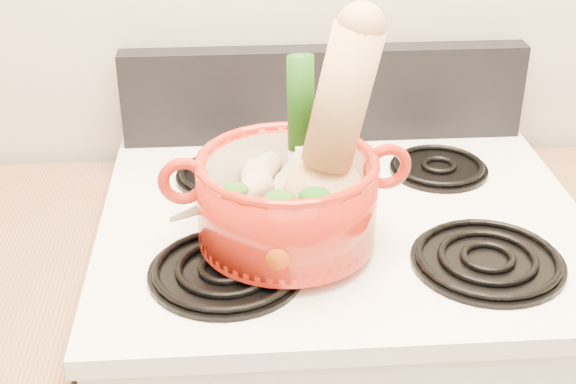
{
  "coord_description": "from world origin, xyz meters",
  "views": [
    {
      "loc": [
        -0.17,
        0.29,
        1.6
      ],
      "look_at": [
        -0.1,
        1.28,
        1.06
      ],
      "focal_mm": 50.0,
      "sensor_mm": 36.0,
      "label": 1
    }
  ],
  "objects": [
    {
      "name": "carrot_0",
      "position": [
        -0.1,
        1.25,
        1.02
      ],
      "size": [
        0.06,
        0.17,
        0.05
      ],
      "primitive_type": "cone",
      "rotation": [
        1.66,
        0.0,
        -0.19
      ],
      "color": "#D4480A",
      "rests_on": "dutch_oven"
    },
    {
      "name": "parsnip_2",
      "position": [
        -0.15,
        1.36,
        1.03
      ],
      "size": [
        0.06,
        0.21,
        0.06
      ],
      "primitive_type": "cone",
      "rotation": [
        1.66,
        0.0,
        -0.08
      ],
      "color": "beige",
      "rests_on": "dutch_oven"
    },
    {
      "name": "parsnip_3",
      "position": [
        -0.19,
        1.32,
        1.03
      ],
      "size": [
        0.17,
        0.1,
        0.05
      ],
      "primitive_type": "cone",
      "rotation": [
        1.66,
        0.0,
        -1.18
      ],
      "color": "beige",
      "rests_on": "dutch_oven"
    },
    {
      "name": "burner_back_left",
      "position": [
        -0.19,
        1.54,
        0.96
      ],
      "size": [
        0.17,
        0.17,
        0.02
      ],
      "primitive_type": "cylinder",
      "color": "black",
      "rests_on": "cooktop"
    },
    {
      "name": "burner_back_right",
      "position": [
        0.19,
        1.54,
        0.96
      ],
      "size": [
        0.17,
        0.17,
        0.02
      ],
      "primitive_type": "cylinder",
      "color": "black",
      "rests_on": "cooktop"
    },
    {
      "name": "burner_front_right",
      "position": [
        0.19,
        1.24,
        0.96
      ],
      "size": [
        0.22,
        0.22,
        0.02
      ],
      "primitive_type": "cylinder",
      "color": "black",
      "rests_on": "cooktop"
    },
    {
      "name": "ginger",
      "position": [
        -0.07,
        1.39,
        1.02
      ],
      "size": [
        0.1,
        0.09,
        0.05
      ],
      "primitive_type": "ellipsoid",
      "rotation": [
        0.0,
        0.0,
        0.36
      ],
      "color": "tan",
      "rests_on": "dutch_oven"
    },
    {
      "name": "carrot_1",
      "position": [
        -0.13,
        1.27,
        1.02
      ],
      "size": [
        0.12,
        0.12,
        0.04
      ],
      "primitive_type": "cone",
      "rotation": [
        1.66,
        0.0,
        -0.76
      ],
      "color": "#DA5E0A",
      "rests_on": "dutch_oven"
    },
    {
      "name": "dutch_oven",
      "position": [
        -0.1,
        1.3,
        1.03
      ],
      "size": [
        0.28,
        0.28,
        0.13
      ],
      "primitive_type": "cylinder",
      "rotation": [
        0.0,
        0.0,
        0.08
      ],
      "color": "#B11D0F",
      "rests_on": "burner_front_left"
    },
    {
      "name": "burner_front_left",
      "position": [
        -0.19,
        1.24,
        0.96
      ],
      "size": [
        0.22,
        0.22,
        0.02
      ],
      "primitive_type": "cylinder",
      "color": "black",
      "rests_on": "cooktop"
    },
    {
      "name": "leek",
      "position": [
        -0.08,
        1.34,
        1.12
      ],
      "size": [
        0.05,
        0.06,
        0.26
      ],
      "primitive_type": "cylinder",
      "rotation": [
        -0.06,
        0.0,
        0.17
      ],
      "color": "beige",
      "rests_on": "dutch_oven"
    },
    {
      "name": "parsnip_0",
      "position": [
        -0.13,
        1.32,
        1.01
      ],
      "size": [
        0.14,
        0.2,
        0.06
      ],
      "primitive_type": "cone",
      "rotation": [
        1.66,
        0.0,
        -0.52
      ],
      "color": "beige",
      "rests_on": "dutch_oven"
    },
    {
      "name": "parsnip_1",
      "position": [
        -0.16,
        1.33,
        1.03
      ],
      "size": [
        0.13,
        0.21,
        0.06
      ],
      "primitive_type": "cone",
      "rotation": [
        1.66,
        0.0,
        -0.42
      ],
      "color": "beige",
      "rests_on": "dutch_oven"
    },
    {
      "name": "squash",
      "position": [
        -0.05,
        1.29,
        1.15
      ],
      "size": [
        0.21,
        0.16,
        0.32
      ],
      "primitive_type": null,
      "rotation": [
        0.0,
        0.22,
        0.18
      ],
      "color": "tan",
      "rests_on": "dutch_oven"
    },
    {
      "name": "pot_handle_right",
      "position": [
        0.05,
        1.32,
        1.08
      ],
      "size": [
        0.07,
        0.02,
        0.07
      ],
      "primitive_type": "torus",
      "rotation": [
        1.57,
        0.0,
        0.08
      ],
      "color": "#B11D0F",
      "rests_on": "dutch_oven"
    },
    {
      "name": "control_backsplash",
      "position": [
        0.0,
        1.7,
        1.04
      ],
      "size": [
        0.76,
        0.05,
        0.18
      ],
      "primitive_type": "cube",
      "color": "black",
      "rests_on": "cooktop"
    },
    {
      "name": "cooktop",
      "position": [
        0.0,
        1.4,
        0.93
      ],
      "size": [
        0.78,
        0.67,
        0.03
      ],
      "primitive_type": "cube",
      "color": "white",
      "rests_on": "stove_body"
    },
    {
      "name": "carrot_2",
      "position": [
        -0.06,
        1.29,
        1.03
      ],
      "size": [
        0.05,
        0.18,
        0.05
      ],
      "primitive_type": "cone",
      "rotation": [
        1.66,
        0.0,
        -0.08
      ],
      "color": "#D45D0A",
      "rests_on": "dutch_oven"
    },
    {
      "name": "pot_handle_left",
      "position": [
        -0.25,
        1.29,
        1.08
      ],
      "size": [
        0.07,
        0.02,
        0.07
      ],
      "primitive_type": "torus",
      "rotation": [
        1.57,
        0.0,
        0.08
      ],
      "color": "#B11D0F",
      "rests_on": "dutch_oven"
    }
  ]
}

